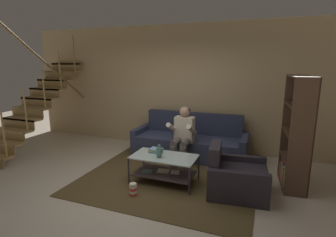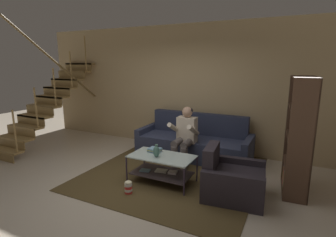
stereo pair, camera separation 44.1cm
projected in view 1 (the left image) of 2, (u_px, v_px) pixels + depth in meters
The scene contains 12 objects.
ground at pixel (137, 190), 4.27m from camera, with size 16.80×16.80×0.00m, color beige.
back_partition at pixel (184, 88), 6.21m from camera, with size 8.40×0.12×2.90m, color tan.
staircase_run at pixel (36, 102), 6.18m from camera, with size 0.95×2.69×2.94m.
couch at pixel (190, 142), 5.78m from camera, with size 2.45×0.88×0.93m.
person_seated_center at pixel (183, 133), 5.22m from camera, with size 0.50×0.58×1.17m.
coffee_table at pixel (164, 165), 4.48m from camera, with size 1.10×0.60×0.48m.
area_rug at pixel (176, 169), 5.07m from camera, with size 3.00×3.39×0.01m.
vase at pixel (159, 151), 4.36m from camera, with size 0.11×0.11×0.22m.
book_stack at pixel (156, 150), 4.62m from camera, with size 0.23×0.20×0.07m.
bookshelf at pixel (297, 150), 4.30m from camera, with size 0.41×0.88×1.83m.
armchair at pixel (235, 178), 4.11m from camera, with size 0.97×0.91×0.79m.
popcorn_tub at pixel (133, 189), 4.07m from camera, with size 0.12×0.12×0.21m.
Camera 1 is at (1.88, -3.49, 2.03)m, focal length 28.00 mm.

